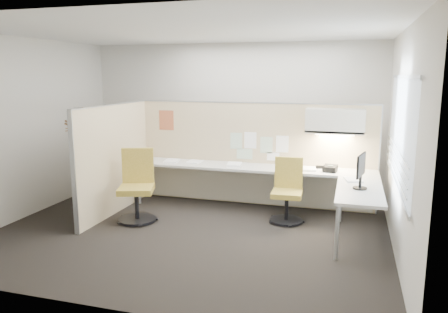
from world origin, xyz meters
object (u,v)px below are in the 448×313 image
(phone, at_px, (330,168))
(monitor, at_px, (361,169))
(chair_left, at_px, (137,188))
(chair_right, at_px, (287,193))
(desk, at_px, (270,177))

(phone, bearing_deg, monitor, -55.48)
(chair_left, relative_size, monitor, 2.33)
(chair_left, xyz_separation_m, phone, (2.83, 1.00, 0.27))
(chair_left, relative_size, chair_right, 1.13)
(chair_right, bearing_deg, chair_left, -167.32)
(desk, relative_size, phone, 16.81)
(phone, bearing_deg, chair_left, -150.34)
(chair_left, distance_m, chair_right, 2.31)
(chair_right, distance_m, monitor, 1.31)
(desk, bearing_deg, chair_left, -154.39)
(chair_left, bearing_deg, monitor, -18.07)
(chair_right, bearing_deg, monitor, -31.72)
(desk, bearing_deg, phone, 5.76)
(desk, xyz_separation_m, chair_right, (0.33, -0.30, -0.15))
(chair_left, bearing_deg, desk, 6.89)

